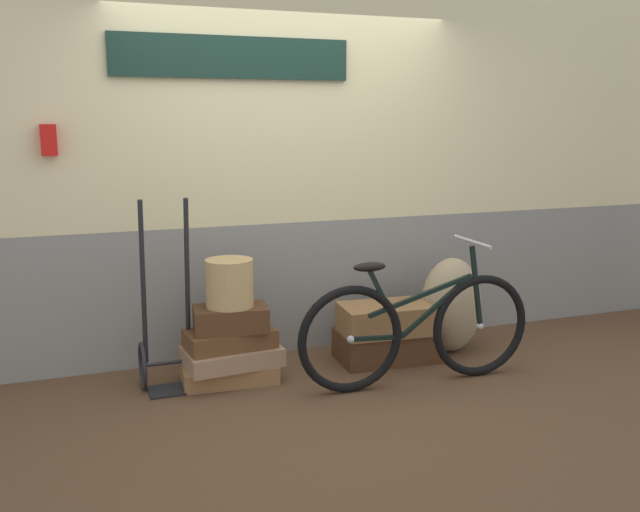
% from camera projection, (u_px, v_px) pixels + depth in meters
% --- Properties ---
extents(ground, '(9.65, 5.20, 0.06)m').
position_uv_depth(ground, '(323.00, 389.00, 4.72)').
color(ground, '#513823').
extents(station_building, '(7.65, 0.74, 2.92)m').
position_uv_depth(station_building, '(284.00, 159.00, 5.21)').
color(station_building, gray).
rests_on(station_building, ground).
extents(suitcase_0, '(0.66, 0.43, 0.12)m').
position_uv_depth(suitcase_0, '(229.00, 372.00, 4.78)').
color(suitcase_0, olive).
rests_on(suitcase_0, ground).
extents(suitcase_1, '(0.67, 0.45, 0.12)m').
position_uv_depth(suitcase_1, '(232.00, 356.00, 4.74)').
color(suitcase_1, '#937051').
rests_on(suitcase_1, suitcase_0).
extents(suitcase_2, '(0.61, 0.37, 0.12)m').
position_uv_depth(suitcase_2, '(230.00, 338.00, 4.72)').
color(suitcase_2, brown).
rests_on(suitcase_2, suitcase_1).
extents(suitcase_3, '(0.51, 0.34, 0.16)m').
position_uv_depth(suitcase_3, '(231.00, 319.00, 4.68)').
color(suitcase_3, '#4C2D19').
rests_on(suitcase_3, suitcase_2).
extents(suitcase_4, '(0.74, 0.47, 0.22)m').
position_uv_depth(suitcase_4, '(387.00, 345.00, 5.18)').
color(suitcase_4, '#4C2D19').
rests_on(suitcase_4, ground).
extents(suitcase_5, '(0.68, 0.44, 0.21)m').
position_uv_depth(suitcase_5, '(386.00, 319.00, 5.11)').
color(suitcase_5, olive).
rests_on(suitcase_5, suitcase_4).
extents(wicker_basket, '(0.32, 0.32, 0.32)m').
position_uv_depth(wicker_basket, '(229.00, 283.00, 4.65)').
color(wicker_basket, tan).
rests_on(wicker_basket, suitcase_3).
extents(luggage_trolley, '(0.37, 0.38, 1.26)m').
position_uv_depth(luggage_trolley, '(168.00, 345.00, 4.64)').
color(luggage_trolley, black).
rests_on(luggage_trolley, ground).
extents(burlap_sack, '(0.47, 0.40, 0.73)m').
position_uv_depth(burlap_sack, '(451.00, 305.00, 5.33)').
color(burlap_sack, '#9E8966').
rests_on(burlap_sack, ground).
extents(bicycle, '(1.67, 0.46, 0.96)m').
position_uv_depth(bicycle, '(417.00, 330.00, 4.66)').
color(bicycle, black).
rests_on(bicycle, ground).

